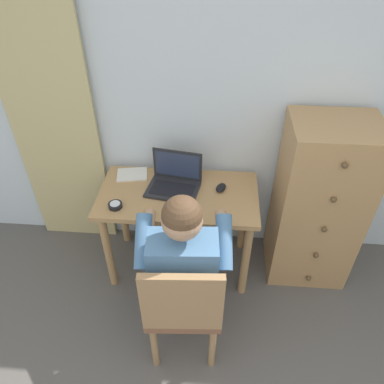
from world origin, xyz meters
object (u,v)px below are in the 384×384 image
(dresser, at_px, (317,205))
(chair, at_px, (183,304))
(computer_mouse, at_px, (221,188))
(desk_clock, at_px, (115,205))
(desk, at_px, (179,207))
(notebook_pad, at_px, (132,174))
(laptop, at_px, (174,181))
(person_seated, at_px, (184,257))

(dresser, xyz_separation_m, chair, (-0.85, -0.77, -0.12))
(chair, relative_size, computer_mouse, 8.86)
(chair, relative_size, desk_clock, 9.84)
(desk, relative_size, dresser, 0.86)
(chair, bearing_deg, notebook_pad, 116.93)
(chair, xyz_separation_m, laptop, (-0.13, 0.77, 0.27))
(desk, bearing_deg, desk_clock, -156.40)
(desk, xyz_separation_m, person_seated, (0.09, -0.52, 0.09))
(person_seated, xyz_separation_m, notebook_pad, (-0.44, 0.70, 0.04))
(desk, distance_m, person_seated, 0.53)
(person_seated, bearing_deg, desk, 99.54)
(notebook_pad, bearing_deg, dresser, -14.61)
(computer_mouse, bearing_deg, person_seated, -87.31)
(dresser, relative_size, laptop, 3.29)
(desk, height_order, chair, chair)
(desk, relative_size, desk_clock, 11.81)
(desk, bearing_deg, dresser, 4.02)
(desk_clock, xyz_separation_m, notebook_pad, (0.04, 0.34, -0.01))
(chair, distance_m, person_seated, 0.26)
(dresser, height_order, computer_mouse, dresser)
(desk, relative_size, person_seated, 0.88)
(dresser, xyz_separation_m, computer_mouse, (-0.66, -0.00, 0.11))
(chair, xyz_separation_m, person_seated, (-0.01, 0.18, 0.18))
(computer_mouse, height_order, notebook_pad, computer_mouse)
(chair, height_order, laptop, laptop)
(desk_clock, height_order, notebook_pad, desk_clock)
(laptop, xyz_separation_m, computer_mouse, (0.31, -0.01, -0.04))
(dresser, relative_size, desk_clock, 13.75)
(dresser, bearing_deg, computer_mouse, -179.72)
(computer_mouse, xyz_separation_m, notebook_pad, (-0.63, 0.11, -0.01))
(dresser, distance_m, notebook_pad, 1.30)
(chair, bearing_deg, dresser, 42.26)
(laptop, xyz_separation_m, notebook_pad, (-0.32, 0.11, -0.05))
(chair, relative_size, notebook_pad, 4.22)
(notebook_pad, bearing_deg, laptop, -28.39)
(dresser, bearing_deg, desk_clock, -170.00)
(dresser, distance_m, desk_clock, 1.35)
(laptop, distance_m, desk_clock, 0.43)
(dresser, distance_m, computer_mouse, 0.67)
(desk, distance_m, computer_mouse, 0.32)
(chair, distance_m, notebook_pad, 1.01)
(desk, distance_m, dresser, 0.95)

